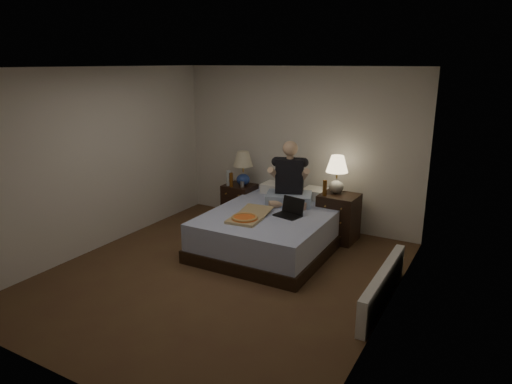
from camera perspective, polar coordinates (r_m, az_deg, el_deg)
The scene contains 19 objects.
floor at distance 5.80m, azimuth -4.44°, elevation -10.27°, with size 4.00×4.50×0.00m, color brown.
ceiling at distance 5.20m, azimuth -5.05°, elevation 15.28°, with size 4.00×4.50×0.00m, color white.
wall_back at distance 7.29m, azimuth 5.24°, elevation 5.57°, with size 4.00×2.50×0.00m, color silver.
wall_front at distance 3.81m, azimuth -24.09°, elevation -5.59°, with size 4.00×2.50×0.00m, color silver.
wall_left at distance 6.67m, azimuth -19.16°, elevation 3.77°, with size 4.50×2.50×0.00m, color silver.
wall_right at distance 4.59m, azimuth 16.48°, elevation -1.26°, with size 4.50×2.50×0.00m, color silver.
bed at distance 6.51m, azimuth 2.26°, elevation -4.63°, with size 1.62×2.16×0.54m, color #5E74BC.
nightstand_left at distance 7.54m, azimuth -2.05°, elevation -1.38°, with size 0.48×0.43×0.62m, color black.
nightstand_right at distance 6.83m, azimuth 10.25°, elevation -3.16°, with size 0.54×0.48×0.70m, color black.
lamp_left at distance 7.37m, azimuth -1.62°, elevation 2.96°, with size 0.32×0.32×0.56m, color navy, non-canonical shape.
lamp_right at distance 6.74m, azimuth 10.06°, elevation 2.16°, with size 0.32×0.32×0.56m, color #9B9B92, non-canonical shape.
water_bottle at distance 7.40m, azimuth -3.46°, elevation 1.75°, with size 0.07×0.07×0.25m, color silver.
soda_can at distance 7.30m, azimuth -1.73°, elevation 0.97°, with size 0.07×0.07×0.10m, color #A5A5A0.
beer_bottle_left at distance 7.33m, azimuth -3.12°, elevation 1.54°, with size 0.06×0.06×0.23m, color #5A320C.
beer_bottle_right at distance 6.63m, azimuth 8.60°, elevation 0.52°, with size 0.06×0.06×0.23m, color #58300C.
person at distance 6.62m, azimuth 4.20°, elevation 2.35°, with size 0.66×0.52×0.93m, color black, non-canonical shape.
laptop at distance 6.17m, azimuth 4.00°, elevation -1.98°, with size 0.34×0.28×0.24m, color black, non-canonical shape.
pizza_box at distance 5.99m, azimuth -1.44°, elevation -3.31°, with size 0.40×0.76×0.08m, color tan, non-canonical shape.
radiator at distance 5.26m, azimuth 15.56°, elevation -11.32°, with size 0.10×1.60×0.40m, color silver.
Camera 1 is at (2.93, -4.30, 2.56)m, focal length 32.00 mm.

